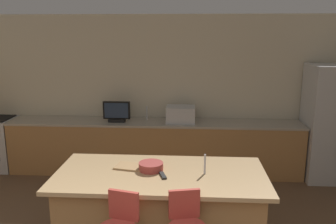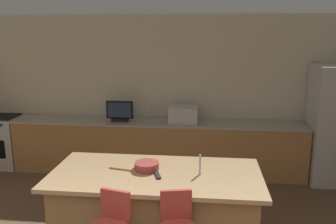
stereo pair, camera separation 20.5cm
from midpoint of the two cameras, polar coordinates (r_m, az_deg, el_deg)
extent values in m
cube|color=beige|center=(6.28, -0.06, 3.18)|extent=(7.27, 0.12, 2.69)
cube|color=#9E7042|center=(6.15, -0.79, -5.79)|extent=(4.95, 0.60, 0.87)
cube|color=#9E9384|center=(6.02, -0.80, -1.68)|extent=(4.97, 0.62, 0.04)
cube|color=#9E7042|center=(4.04, -0.45, -15.50)|extent=(2.10, 0.92, 0.79)
cube|color=tan|center=(3.86, -0.46, -10.05)|extent=(2.26, 1.08, 0.04)
cylinder|color=black|center=(6.59, -24.51, -1.95)|extent=(0.04, 0.03, 0.04)
cube|color=#B7BABF|center=(5.94, 3.48, -0.38)|extent=(0.48, 0.36, 0.27)
cube|color=black|center=(6.06, -6.78, -1.24)|extent=(0.27, 0.16, 0.05)
cube|color=black|center=(6.02, -6.82, 0.37)|extent=(0.46, 0.05, 0.30)
cube|color=#1E2D47|center=(6.00, -6.88, 0.31)|extent=(0.40, 0.01, 0.25)
cylinder|color=#B2B2B7|center=(6.10, -1.97, -0.16)|extent=(0.02, 0.02, 0.24)
cylinder|color=#B2B2B7|center=(3.79, 6.74, -8.44)|extent=(0.02, 0.02, 0.22)
cube|color=#B23D33|center=(3.35, -6.66, -14.56)|extent=(0.29, 0.11, 0.28)
cube|color=#B23D33|center=(3.35, 3.10, -14.61)|extent=(0.29, 0.10, 0.28)
cylinder|color=#993833|center=(3.91, -1.94, -8.71)|extent=(0.27, 0.27, 0.08)
cube|color=black|center=(3.76, -0.09, -10.18)|extent=(0.09, 0.18, 0.02)
cube|color=#A87F51|center=(4.02, -5.20, -8.65)|extent=(0.37, 0.28, 0.02)
camera|label=1|loc=(0.10, -88.79, 0.28)|focal=37.85mm
camera|label=2|loc=(0.10, 91.21, -0.28)|focal=37.85mm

